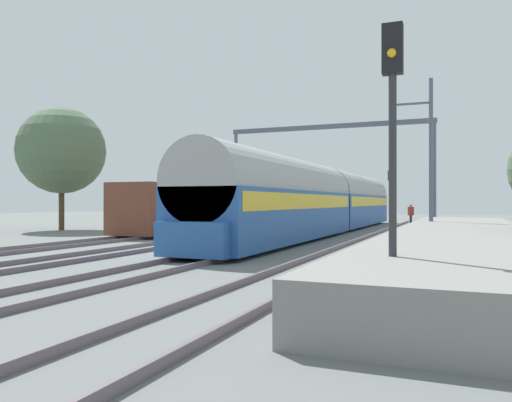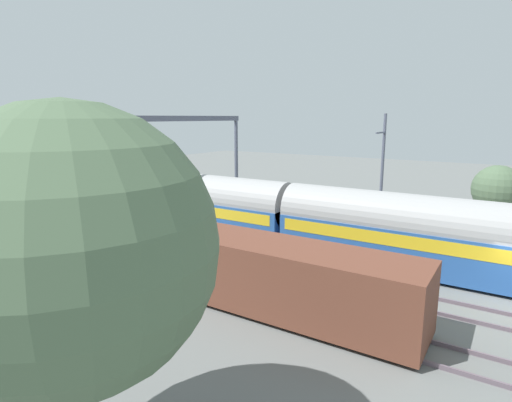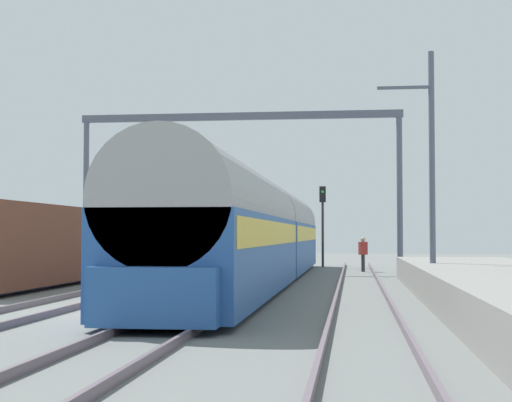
{
  "view_description": "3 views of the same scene",
  "coord_description": "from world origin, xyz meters",
  "px_view_note": "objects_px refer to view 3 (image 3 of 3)",
  "views": [
    {
      "loc": [
        9.59,
        -17.86,
        1.87
      ],
      "look_at": [
        1.93,
        0.76,
        1.9
      ],
      "focal_mm": 35.15,
      "sensor_mm": 36.0,
      "label": 1
    },
    {
      "loc": [
        -19.5,
        0.69,
        7.77
      ],
      "look_at": [
        0.55,
        13.47,
        2.95
      ],
      "focal_mm": 29.14,
      "sensor_mm": 36.0,
      "label": 2
    },
    {
      "loc": [
        5.55,
        -18.62,
        1.85
      ],
      "look_at": [
        0.96,
        18.96,
        3.45
      ],
      "focal_mm": 55.84,
      "sensor_mm": 36.0,
      "label": 3
    }
  ],
  "objects_px": {
    "passenger_train": "(259,231)",
    "person_crossing": "(363,251)",
    "catenary_gantry": "(239,153)",
    "freight_car": "(39,245)",
    "railway_signal_far": "(323,215)"
  },
  "relations": [
    {
      "from": "person_crossing",
      "to": "catenary_gantry",
      "type": "bearing_deg",
      "value": -12.97
    },
    {
      "from": "person_crossing",
      "to": "catenary_gantry",
      "type": "height_order",
      "value": "catenary_gantry"
    },
    {
      "from": "freight_car",
      "to": "railway_signal_far",
      "type": "relative_size",
      "value": 2.83
    },
    {
      "from": "passenger_train",
      "to": "person_crossing",
      "type": "distance_m",
      "value": 10.39
    },
    {
      "from": "passenger_train",
      "to": "freight_car",
      "type": "distance_m",
      "value": 8.23
    },
    {
      "from": "person_crossing",
      "to": "railway_signal_far",
      "type": "bearing_deg",
      "value": -93.88
    },
    {
      "from": "passenger_train",
      "to": "catenary_gantry",
      "type": "bearing_deg",
      "value": 103.52
    },
    {
      "from": "person_crossing",
      "to": "passenger_train",
      "type": "bearing_deg",
      "value": 39.85
    },
    {
      "from": "person_crossing",
      "to": "railway_signal_far",
      "type": "xyz_separation_m",
      "value": [
        -2.2,
        5.22,
        1.94
      ]
    },
    {
      "from": "passenger_train",
      "to": "railway_signal_far",
      "type": "relative_size",
      "value": 7.15
    },
    {
      "from": "railway_signal_far",
      "to": "person_crossing",
      "type": "bearing_deg",
      "value": -67.17
    },
    {
      "from": "freight_car",
      "to": "person_crossing",
      "type": "height_order",
      "value": "freight_car"
    },
    {
      "from": "freight_car",
      "to": "catenary_gantry",
      "type": "distance_m",
      "value": 13.06
    },
    {
      "from": "freight_car",
      "to": "catenary_gantry",
      "type": "xyz_separation_m",
      "value": [
        5.78,
        10.86,
        4.4
      ]
    },
    {
      "from": "passenger_train",
      "to": "person_crossing",
      "type": "height_order",
      "value": "passenger_train"
    }
  ]
}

